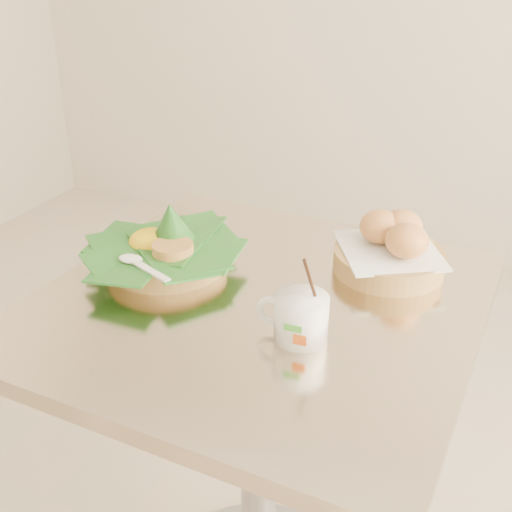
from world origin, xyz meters
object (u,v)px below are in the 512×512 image
at_px(rice_basket, 166,247).
at_px(coffee_mug, 300,316).
at_px(cafe_table, 259,402).
at_px(bread_basket, 391,249).

height_order(rice_basket, coffee_mug, coffee_mug).
height_order(cafe_table, rice_basket, rice_basket).
bearing_deg(cafe_table, bread_basket, 47.59).
bearing_deg(bread_basket, cafe_table, -132.41).
relative_size(rice_basket, bread_basket, 1.19).
height_order(bread_basket, coffee_mug, coffee_mug).
bearing_deg(bread_basket, coffee_mug, -104.91).
distance_m(cafe_table, coffee_mug, 0.29).
xyz_separation_m(rice_basket, coffee_mug, (0.30, -0.12, 0.00)).
xyz_separation_m(cafe_table, rice_basket, (-0.20, 0.04, 0.26)).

